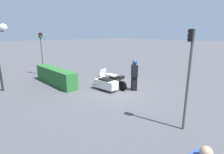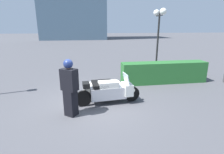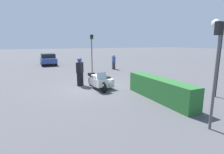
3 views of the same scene
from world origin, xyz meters
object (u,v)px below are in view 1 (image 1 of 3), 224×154
police_motorcycle (107,82)px  hedge_bush_curbside (56,76)px  traffic_light_near (42,48)px  traffic_light_far (189,67)px  officer_rider (134,74)px

police_motorcycle → hedge_bush_curbside: size_ratio=0.56×
traffic_light_near → traffic_light_far: traffic_light_far is taller
traffic_light_far → traffic_light_near: bearing=-7.9°
police_motorcycle → traffic_light_near: bearing=7.0°
police_motorcycle → hedge_bush_curbside: 3.72m
hedge_bush_curbside → traffic_light_near: 3.62m
officer_rider → traffic_light_near: 8.17m
hedge_bush_curbside → traffic_light_far: traffic_light_far is taller
officer_rider → traffic_light_far: traffic_light_far is taller
traffic_light_far → hedge_bush_curbside: bearing=-4.4°
officer_rider → traffic_light_near: size_ratio=0.54×
officer_rider → hedge_bush_curbside: officer_rider is taller
police_motorcycle → traffic_light_near: traffic_light_near is taller
hedge_bush_curbside → traffic_light_far: 8.87m
hedge_bush_curbside → police_motorcycle: bearing=-149.8°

